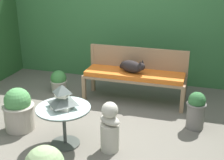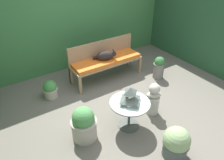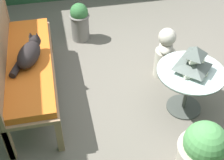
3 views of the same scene
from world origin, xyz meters
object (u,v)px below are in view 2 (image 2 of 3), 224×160
Objects in this scene: pagoda_birdhouse at (130,96)px; potted_plant_bench_right at (84,124)px; garden_bust at (153,99)px; potted_plant_table_far at (50,89)px; garden_bench at (107,62)px; potted_plant_patio_mid at (159,67)px; cat at (106,56)px; patio_table at (130,108)px; potted_plant_bench_left at (176,143)px.

pagoda_birdhouse is 0.88m from potted_plant_bench_right.
garden_bust reaches higher than potted_plant_table_far.
pagoda_birdhouse reaches higher than garden_bench.
garden_bench is 1.24m from potted_plant_patio_mid.
pagoda_birdhouse reaches higher than potted_plant_table_far.
pagoda_birdhouse is at bearing -87.16° from cat.
cat reaches higher than potted_plant_bench_right.
patio_table is 1.72× the size of potted_plant_table_far.
potted_plant_patio_mid is 1.04× the size of potted_plant_bench_left.
potted_plant_patio_mid reaches higher than potted_plant_bench_left.
potted_plant_bench_right is 1.17× the size of potted_plant_bench_left.
potted_plant_bench_left is at bearing -86.89° from garden_bust.
pagoda_birdhouse is 0.60× the size of potted_plant_bench_left.
garden_bust is at bearing -5.84° from potted_plant_bench_right.
potted_plant_bench_right is at bearing -160.13° from garden_bust.
pagoda_birdhouse is (-0.50, -1.56, 0.04)m from cat.
potted_plant_bench_left is (-0.34, -2.47, -0.18)m from garden_bench.
pagoda_birdhouse is at bearing -108.76° from garden_bench.
pagoda_birdhouse is 0.68m from garden_bust.
patio_table reaches higher than potted_plant_table_far.
patio_table is 0.24m from pagoda_birdhouse.
potted_plant_bench_right reaches higher than garden_bench.
potted_plant_bench_right is 2.47m from potted_plant_patio_mid.
potted_plant_bench_left reaches higher than garden_bench.
pagoda_birdhouse is 0.78× the size of potted_plant_table_far.
cat reaches higher than garden_bench.
potted_plant_bench_left is (0.20, -0.89, -0.40)m from pagoda_birdhouse.
pagoda_birdhouse is 0.51× the size of potted_plant_bench_right.
pagoda_birdhouse is (-0.00, -0.00, 0.24)m from patio_table.
garden_bust is 1.38m from potted_plant_bench_right.
garden_bench is 5.39× the size of pagoda_birdhouse.
potted_plant_table_far is (-1.44, 1.54, -0.12)m from garden_bust.
patio_table is 1.30× the size of potted_plant_bench_left.
potted_plant_bench_right is at bearing -162.58° from potted_plant_patio_mid.
garden_bench is 4.23× the size of potted_plant_table_far.
potted_plant_patio_mid is at bearing 30.40° from pagoda_birdhouse.
pagoda_birdhouse reaches higher than patio_table.
cat is 1.29m from potted_plant_patio_mid.
cat is 1.90m from potted_plant_bench_right.
cat reaches higher than potted_plant_bench_left.
potted_plant_table_far is at bearing 93.06° from potted_plant_bench_right.
garden_bust is 1.32m from potted_plant_patio_mid.
cat is 0.74× the size of garden_bust.
cat is 1.42m from potted_plant_table_far.
patio_table is at bearing -108.76° from garden_bench.
patio_table is at bearing -149.60° from potted_plant_patio_mid.
cat is 1.53× the size of pagoda_birdhouse.
cat is 0.91× the size of potted_plant_bench_left.
patio_table is 0.81m from potted_plant_bench_right.
potted_plant_table_far is (-0.85, 1.58, -0.46)m from pagoda_birdhouse.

